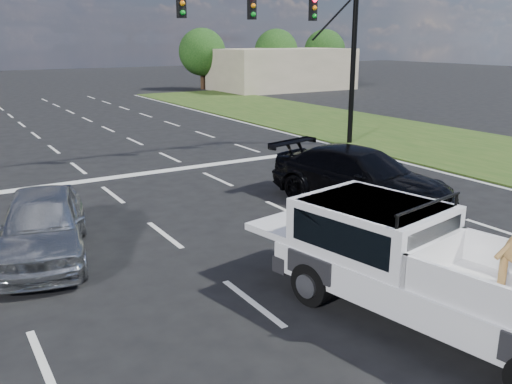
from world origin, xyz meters
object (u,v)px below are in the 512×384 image
at_px(pickup_truck, 427,267).
at_px(black_coupe, 361,177).
at_px(traffic_signal, 308,31).
at_px(silver_sedan, 42,225).

xyz_separation_m(pickup_truck, black_coupe, (3.53, 5.43, -0.17)).
height_order(traffic_signal, pickup_truck, traffic_signal).
relative_size(traffic_signal, pickup_truck, 1.61).
bearing_deg(traffic_signal, pickup_truck, -118.96).
distance_m(traffic_signal, silver_sedan, 13.86).
bearing_deg(silver_sedan, black_coupe, 9.72).
bearing_deg(silver_sedan, pickup_truck, -38.17).
bearing_deg(pickup_truck, black_coupe, 46.38).
xyz_separation_m(traffic_signal, silver_sedan, (-11.60, -6.44, -4.00)).
xyz_separation_m(pickup_truck, silver_sedan, (-4.69, 6.06, -0.23)).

